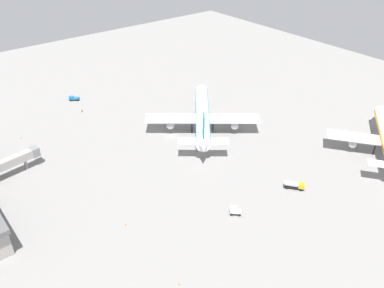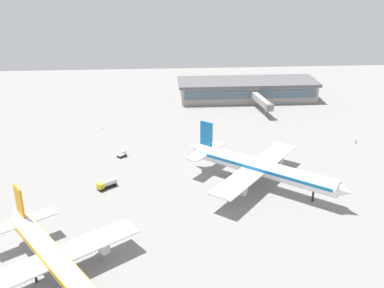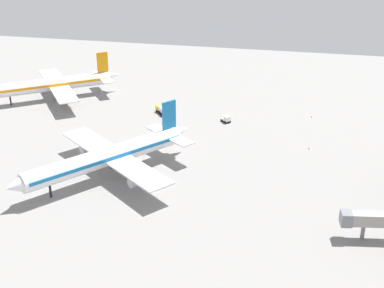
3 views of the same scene
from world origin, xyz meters
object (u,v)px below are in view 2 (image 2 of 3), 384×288
(airplane_at_gate, at_px, (55,260))
(safety_cone_mid_apron, at_px, (165,127))
(airplane_taxiing, at_px, (261,168))
(fuel_truck, at_px, (107,184))
(safety_cone_far_side, at_px, (103,128))
(safety_cone_near_gate, at_px, (317,118))
(ground_crew_worker, at_px, (356,141))
(baggage_tug, at_px, (122,154))

(airplane_at_gate, distance_m, safety_cone_mid_apron, 96.91)
(airplane_taxiing, distance_m, safety_cone_mid_apron, 60.33)
(airplane_taxiing, xyz_separation_m, fuel_truck, (47.86, -1.70, -4.79))
(safety_cone_far_side, bearing_deg, fuel_truck, 98.12)
(safety_cone_near_gate, relative_size, safety_cone_far_side, 1.00)
(safety_cone_near_gate, bearing_deg, ground_crew_worker, 101.99)
(fuel_truck, xyz_separation_m, ground_crew_worker, (-91.57, -29.44, -0.54))
(safety_cone_mid_apron, bearing_deg, fuel_truck, 69.84)
(airplane_at_gate, height_order, baggage_tug, airplane_at_gate)
(fuel_truck, relative_size, safety_cone_near_gate, 10.29)
(safety_cone_far_side, bearing_deg, safety_cone_mid_apron, 178.87)
(airplane_taxiing, bearing_deg, safety_cone_near_gate, 96.26)
(safety_cone_near_gate, relative_size, safety_cone_mid_apron, 1.00)
(fuel_truck, bearing_deg, airplane_taxiing, 141.01)
(safety_cone_near_gate, bearing_deg, baggage_tug, 22.46)
(airplane_at_gate, relative_size, fuel_truck, 7.18)
(airplane_at_gate, bearing_deg, safety_cone_mid_apron, 129.22)
(fuel_truck, relative_size, safety_cone_mid_apron, 10.29)
(baggage_tug, bearing_deg, safety_cone_mid_apron, 14.04)
(airplane_at_gate, xyz_separation_m, safety_cone_mid_apron, (-24.90, -93.50, -5.44))
(baggage_tug, bearing_deg, airplane_at_gate, -144.11)
(fuel_truck, distance_m, ground_crew_worker, 96.19)
(airplane_taxiing, xyz_separation_m, safety_cone_far_side, (55.17, -52.96, -5.88))
(airplane_at_gate, distance_m, safety_cone_near_gate, 136.09)
(baggage_tug, relative_size, safety_cone_far_side, 6.19)
(fuel_truck, height_order, safety_cone_near_gate, fuel_truck)
(airplane_at_gate, distance_m, airplane_taxiing, 67.93)
(fuel_truck, relative_size, safety_cone_far_side, 10.29)
(airplane_taxiing, bearing_deg, baggage_tug, -170.27)
(ground_crew_worker, bearing_deg, safety_cone_mid_apron, -18.16)
(safety_cone_near_gate, height_order, safety_cone_mid_apron, same)
(baggage_tug, bearing_deg, airplane_taxiing, -75.26)
(safety_cone_near_gate, bearing_deg, safety_cone_far_side, 3.83)
(airplane_taxiing, bearing_deg, safety_cone_mid_apron, 157.93)
(airplane_at_gate, height_order, safety_cone_near_gate, airplane_at_gate)
(airplane_taxiing, relative_size, fuel_truck, 7.55)
(fuel_truck, distance_m, safety_cone_far_side, 51.79)
(airplane_at_gate, height_order, ground_crew_worker, airplane_at_gate)
(baggage_tug, xyz_separation_m, ground_crew_worker, (-88.65, -6.15, -0.31))
(airplane_at_gate, height_order, fuel_truck, airplane_at_gate)
(airplane_taxiing, xyz_separation_m, baggage_tug, (44.94, -24.99, -5.03))
(airplane_at_gate, xyz_separation_m, fuel_truck, (-6.27, -42.75, -4.35))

